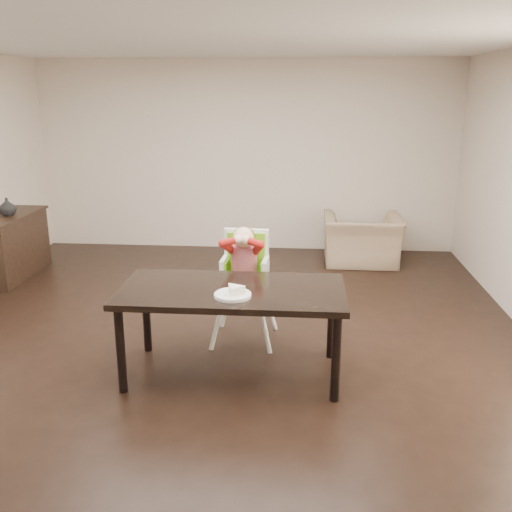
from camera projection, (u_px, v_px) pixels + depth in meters
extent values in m
plane|color=black|center=(209.00, 348.00, 5.21)|extent=(7.00, 7.00, 0.00)
cube|color=beige|center=(246.00, 157.00, 8.18)|extent=(6.00, 0.02, 2.70)
cube|color=white|center=(202.00, 33.00, 4.45)|extent=(6.00, 7.00, 0.02)
cube|color=black|center=(232.00, 291.00, 4.55)|extent=(1.80, 0.90, 0.05)
cylinder|color=black|center=(121.00, 351.00, 4.37)|extent=(0.07, 0.07, 0.70)
cylinder|color=black|center=(336.00, 358.00, 4.24)|extent=(0.07, 0.07, 0.70)
cylinder|color=black|center=(146.00, 314.00, 5.08)|extent=(0.07, 0.07, 0.70)
cylinder|color=black|center=(332.00, 320.00, 4.95)|extent=(0.07, 0.07, 0.70)
cylinder|color=white|center=(218.00, 318.00, 5.15)|extent=(0.04, 0.04, 0.58)
cylinder|color=white|center=(264.00, 320.00, 5.10)|extent=(0.04, 0.04, 0.58)
cylinder|color=white|center=(227.00, 302.00, 5.55)|extent=(0.04, 0.04, 0.58)
cylinder|color=white|center=(269.00, 303.00, 5.50)|extent=(0.04, 0.04, 0.58)
cube|color=white|center=(244.00, 281.00, 5.24)|extent=(0.43, 0.39, 0.05)
cube|color=#6CBA17|center=(244.00, 277.00, 5.23)|extent=(0.34, 0.33, 0.03)
cube|color=white|center=(247.00, 252.00, 5.33)|extent=(0.42, 0.07, 0.43)
cube|color=#6CBA17|center=(246.00, 253.00, 5.30)|extent=(0.35, 0.04, 0.39)
cube|color=black|center=(238.00, 256.00, 5.24)|extent=(0.04, 0.19, 0.02)
cube|color=black|center=(252.00, 256.00, 5.22)|extent=(0.04, 0.19, 0.02)
cylinder|color=red|center=(244.00, 261.00, 5.19)|extent=(0.25, 0.25, 0.28)
sphere|color=beige|center=(244.00, 238.00, 5.11)|extent=(0.19, 0.19, 0.19)
ellipsoid|color=brown|center=(244.00, 235.00, 5.13)|extent=(0.20, 0.19, 0.14)
sphere|color=beige|center=(238.00, 240.00, 5.02)|extent=(0.09, 0.09, 0.08)
sphere|color=beige|center=(246.00, 240.00, 5.01)|extent=(0.09, 0.09, 0.08)
cylinder|color=white|center=(233.00, 295.00, 4.36)|extent=(0.36, 0.36, 0.02)
torus|color=white|center=(233.00, 294.00, 4.35)|extent=(0.36, 0.36, 0.01)
imported|color=#9F8465|center=(362.00, 232.00, 7.64)|extent=(1.02, 0.66, 0.89)
cube|color=black|center=(13.00, 247.00, 7.12)|extent=(0.40, 1.20, 0.76)
cube|color=black|center=(9.00, 216.00, 7.01)|extent=(0.44, 1.26, 0.03)
imported|color=#99999E|center=(7.00, 207.00, 6.96)|extent=(0.26, 0.26, 0.21)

